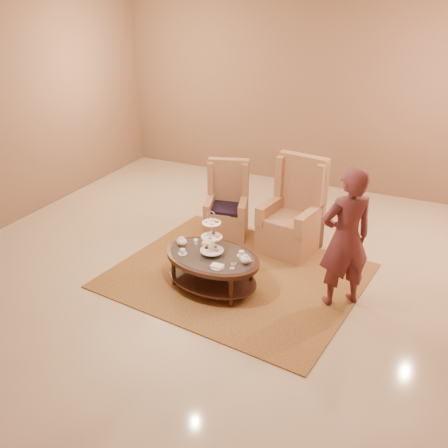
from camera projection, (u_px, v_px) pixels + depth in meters
The scene contains 8 objects.
ground at pixel (226, 276), 6.92m from camera, with size 8.00×8.00×0.00m, color beige.
ceiling at pixel (226, 276), 6.92m from camera, with size 8.00×8.00×0.02m, color beige.
wall_back at pixel (315, 96), 9.43m from camera, with size 8.00×0.04×3.50m, color #8C644C.
rug at pixel (237, 275), 6.90m from camera, with size 3.53×3.05×0.02m.
tea_table at pixel (212, 261), 6.47m from camera, with size 1.46×1.13×1.11m.
armchair_left at pixel (227, 210), 7.96m from camera, with size 0.81×0.83×1.19m.
armchair_right at pixel (293, 219), 7.46m from camera, with size 0.89×0.91×1.42m.
person at pixel (346, 239), 5.95m from camera, with size 0.78×0.76×1.81m.
Camera 1 is at (2.50, -5.39, 3.62)m, focal length 40.00 mm.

